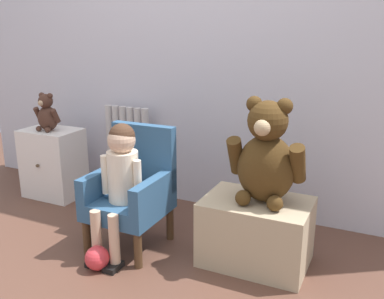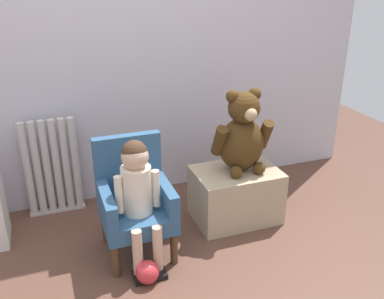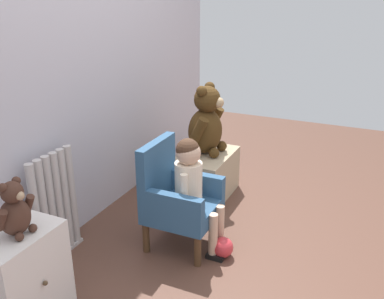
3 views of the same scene
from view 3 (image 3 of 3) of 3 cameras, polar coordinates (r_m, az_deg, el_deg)
name	(u,v)px [view 3 (image 3 of 3)]	position (r m, az deg, el deg)	size (l,w,h in m)	color
ground_plane	(254,257)	(2.77, 8.30, -13.95)	(6.00, 6.00, 0.00)	brown
back_wall	(77,50)	(2.88, -15.12, 12.75)	(3.80, 0.05, 2.40)	silver
radiator	(55,207)	(2.71, -17.77, -7.36)	(0.37, 0.05, 0.68)	beige
small_dresser	(21,279)	(2.31, -21.89, -15.68)	(0.41, 0.32, 0.51)	silver
child_armchair	(176,197)	(2.71, -2.16, -6.32)	(0.40, 0.42, 0.69)	#2E547A
child_figure	(192,179)	(2.60, 0.02, -3.95)	(0.25, 0.35, 0.74)	beige
low_bench	(205,175)	(3.39, 1.78, -3.38)	(0.55, 0.38, 0.36)	tan
large_teddy_bear	(206,123)	(3.28, 1.91, 3.53)	(0.39, 0.28, 0.54)	#462E13
small_teddy_bear	(15,211)	(2.11, -22.57, -7.57)	(0.20, 0.14, 0.27)	#452A1F
toy_ball	(223,247)	(2.72, 4.15, -12.87)	(0.13, 0.13, 0.13)	#D6343C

